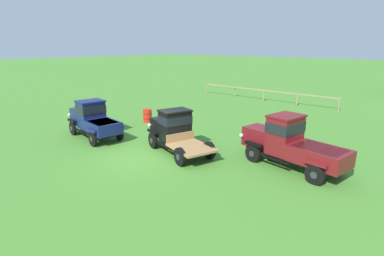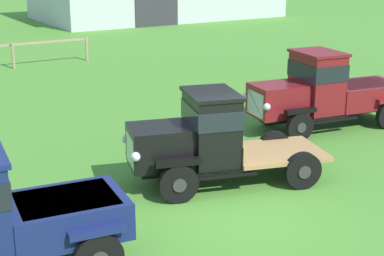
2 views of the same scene
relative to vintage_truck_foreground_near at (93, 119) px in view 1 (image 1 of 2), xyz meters
The scene contains 6 objects.
ground_plane 4.97m from the vintage_truck_foreground_near, ahead, with size 240.00×240.00×0.00m, color #47842D.
paddock_fence 17.30m from the vintage_truck_foreground_near, 84.87° to the left, with size 14.10×0.59×1.15m.
vintage_truck_foreground_near is the anchor object (origin of this frame).
vintage_truck_second_in_line 5.38m from the vintage_truck_foreground_near, 16.91° to the left, with size 4.73×2.76×2.13m.
vintage_truck_midrow_center 11.03m from the vintage_truck_foreground_near, 18.30° to the left, with size 5.02×2.42×2.29m.
oil_drum_beside_row 4.41m from the vintage_truck_foreground_near, 94.15° to the left, with size 0.62×0.62×0.92m.
Camera 1 is at (10.77, -8.70, 5.24)m, focal length 28.00 mm.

